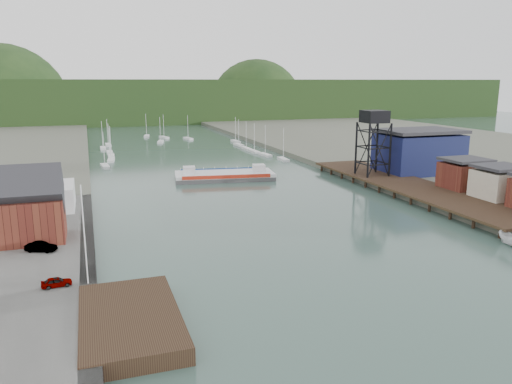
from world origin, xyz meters
TOP-DOWN VIEW (x-y plane):
  - ground at (0.00, 0.00)m, footprint 600.00×600.00m
  - east_land at (92.00, 80.00)m, footprint 120.00×400.00m
  - west_quay at (-40.00, 20.00)m, footprint 16.00×80.00m
  - west_stage at (-29.00, 0.00)m, footprint 10.00×18.00m
  - east_pier at (37.00, 45.00)m, footprint 14.00×70.00m
  - harbor_building at (-42.00, 30.00)m, footprint 12.20×8.20m
  - white_shed at (-44.00, 50.00)m, footprint 18.00×12.00m
  - flagpole at (-33.00, 10.00)m, footprint 0.16×0.16m
  - lift_tower at (35.00, 58.00)m, footprint 6.50×6.50m
  - blue_shed at (50.00, 60.00)m, footprint 20.50×14.50m
  - marina_sailboats at (0.08, 138.46)m, footprint 57.71×92.65m
  - distant_hills at (-3.98, 301.35)m, footprint 500.00×120.00m
  - chain_ferry at (1.36, 74.79)m, footprint 26.62×13.79m
  - motorboat at (29.44, 8.10)m, footprint 3.00×5.83m
  - car_west_a at (-36.47, 10.09)m, footprint 3.56×1.74m
  - car_west_b at (-39.18, 24.00)m, footprint 4.52×3.12m

SIDE VIEW (x-z plane):
  - ground at x=0.00m, z-range 0.00..0.00m
  - east_land at x=92.00m, z-range -1.60..1.60m
  - marina_sailboats at x=0.08m, z-range -0.10..0.80m
  - west_quay at x=-40.00m, z-range 0.00..1.60m
  - west_stage at x=-29.00m, z-range 0.00..1.80m
  - chain_ferry at x=1.36m, z-range -0.78..2.88m
  - motorboat at x=29.44m, z-range 0.00..2.15m
  - east_pier at x=37.00m, z-range 0.67..3.12m
  - car_west_a at x=-36.47m, z-range 1.60..2.77m
  - car_west_b at x=-39.18m, z-range 1.60..3.01m
  - white_shed at x=-44.00m, z-range 1.60..6.10m
  - harbor_building at x=-42.00m, z-range 1.64..10.54m
  - blue_shed at x=50.00m, z-range 1.41..12.71m
  - flagpole at x=-33.00m, z-range 1.60..13.60m
  - distant_hills at x=-3.98m, z-range -29.62..50.38m
  - lift_tower at x=35.00m, z-range 7.65..23.65m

